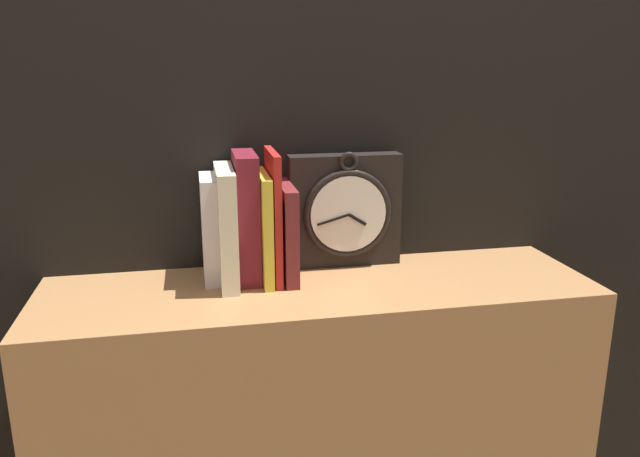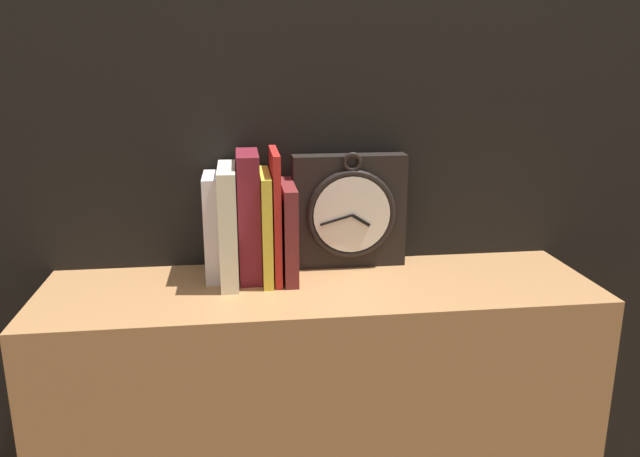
# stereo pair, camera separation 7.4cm
# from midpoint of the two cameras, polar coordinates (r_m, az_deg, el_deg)

# --- Properties ---
(wall_back) EXTENTS (6.00, 0.05, 2.60)m
(wall_back) POSITION_cam_midpoint_polar(r_m,az_deg,el_deg) (1.21, 0.76, 18.55)
(wall_back) COLOR black
(wall_back) RESTS_ON ground_plane
(clock) EXTENTS (0.22, 0.06, 0.23)m
(clock) POSITION_cam_midpoint_polar(r_m,az_deg,el_deg) (1.20, 4.49, 1.58)
(clock) COLOR black
(clock) RESTS_ON bookshelf
(book_slot0_white) EXTENTS (0.03, 0.11, 0.19)m
(book_slot0_white) POSITION_cam_midpoint_polar(r_m,az_deg,el_deg) (1.15, -7.97, 0.17)
(book_slot0_white) COLOR white
(book_slot0_white) RESTS_ON bookshelf
(book_slot1_cream) EXTENTS (0.03, 0.16, 0.21)m
(book_slot1_cream) POSITION_cam_midpoint_polar(r_m,az_deg,el_deg) (1.12, -6.51, 0.36)
(book_slot1_cream) COLOR beige
(book_slot1_cream) RESTS_ON bookshelf
(book_slot2_maroon) EXTENTS (0.04, 0.13, 0.23)m
(book_slot2_maroon) POSITION_cam_midpoint_polar(r_m,az_deg,el_deg) (1.13, -4.66, 1.17)
(book_slot2_maroon) COLOR maroon
(book_slot2_maroon) RESTS_ON bookshelf
(book_slot3_yellow) EXTENTS (0.02, 0.15, 0.20)m
(book_slot3_yellow) POSITION_cam_midpoint_polar(r_m,az_deg,el_deg) (1.13, -3.10, 0.23)
(book_slot3_yellow) COLOR gold
(book_slot3_yellow) RESTS_ON bookshelf
(book_slot4_red) EXTENTS (0.01, 0.15, 0.23)m
(book_slot4_red) POSITION_cam_midpoint_polar(r_m,az_deg,el_deg) (1.13, -2.22, 1.24)
(book_slot4_red) COLOR red
(book_slot4_red) RESTS_ON bookshelf
(book_slot5_maroon) EXTENTS (0.02, 0.15, 0.17)m
(book_slot5_maroon) POSITION_cam_midpoint_polar(r_m,az_deg,el_deg) (1.14, -1.03, -0.22)
(book_slot5_maroon) COLOR maroon
(book_slot5_maroon) RESTS_ON bookshelf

